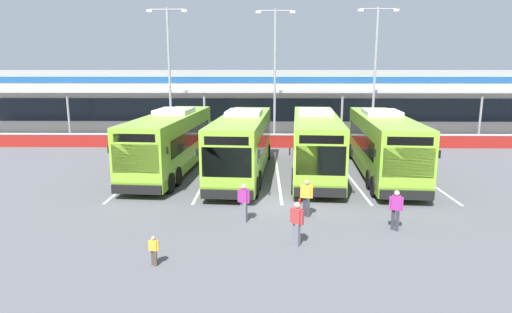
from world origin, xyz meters
TOP-DOWN VIEW (x-y plane):
  - ground_plane at (0.00, 0.00)m, footprint 200.00×200.00m
  - terminal_building at (-0.00, 26.91)m, footprint 70.00×13.00m
  - red_barrier_wall at (0.00, 14.50)m, footprint 60.00×0.40m
  - coach_bus_leftmost at (-6.52, 6.18)m, footprint 3.65×12.30m
  - coach_bus_left_centre at (-2.10, 5.42)m, footprint 3.65×12.30m
  - coach_bus_centre at (2.25, 5.85)m, footprint 3.65×12.30m
  - coach_bus_right_centre at (6.19, 5.48)m, footprint 3.65×12.30m
  - bay_stripe_far_west at (-8.40, 6.00)m, footprint 0.14×13.00m
  - bay_stripe_west at (-4.20, 6.00)m, footprint 0.14×13.00m
  - bay_stripe_mid_west at (0.00, 6.00)m, footprint 0.14×13.00m
  - bay_stripe_centre at (4.20, 6.00)m, footprint 0.14×13.00m
  - bay_stripe_mid_east at (8.40, 6.00)m, footprint 0.14×13.00m
  - pedestrian_with_handbag at (0.96, -2.02)m, footprint 0.63×0.38m
  - pedestrian_in_dark_coat at (0.33, -5.17)m, footprint 0.48×0.42m
  - pedestrian_child at (-4.42, -6.89)m, footprint 0.33×0.19m
  - pedestrian_near_bin at (4.33, -3.60)m, footprint 0.54×0.37m
  - pedestrian_approaching_bus at (-1.68, -2.73)m, footprint 0.53×0.39m
  - lamp_post_west at (-8.61, 16.32)m, footprint 3.24×0.28m
  - lamp_post_centre at (0.09, 17.24)m, footprint 3.24×0.28m
  - lamp_post_east at (8.20, 16.26)m, footprint 3.24×0.28m

SIDE VIEW (x-z plane):
  - ground_plane at x=0.00m, z-range 0.00..0.00m
  - bay_stripe_far_west at x=-8.40m, z-range 0.00..0.01m
  - bay_stripe_west at x=-4.20m, z-range 0.00..0.01m
  - bay_stripe_mid_west at x=0.00m, z-range 0.00..0.01m
  - bay_stripe_centre at x=4.20m, z-range 0.00..0.01m
  - bay_stripe_mid_east at x=8.40m, z-range 0.00..0.01m
  - pedestrian_child at x=-4.42m, z-range 0.04..1.04m
  - red_barrier_wall at x=0.00m, z-range 0.01..1.10m
  - pedestrian_with_handbag at x=0.96m, z-range 0.05..1.67m
  - pedestrian_in_dark_coat at x=0.33m, z-range 0.06..1.68m
  - pedestrian_near_bin at x=4.33m, z-range 0.06..1.68m
  - pedestrian_approaching_bus at x=-1.68m, z-range 0.06..1.68m
  - coach_bus_leftmost at x=-6.52m, z-range -0.10..3.68m
  - coach_bus_left_centre at x=-2.10m, z-range -0.10..3.68m
  - coach_bus_centre at x=2.25m, z-range -0.10..3.68m
  - coach_bus_right_centre at x=6.19m, z-range -0.10..3.68m
  - terminal_building at x=0.00m, z-range 0.01..6.01m
  - lamp_post_west at x=-8.61m, z-range 0.79..11.79m
  - lamp_post_centre at x=0.09m, z-range 0.79..11.79m
  - lamp_post_east at x=8.20m, z-range 0.79..11.79m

